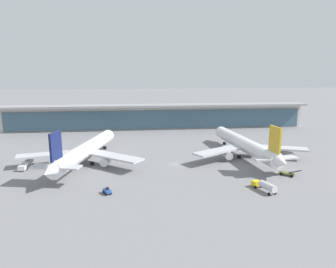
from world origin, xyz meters
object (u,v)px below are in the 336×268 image
object	(u,v)px
service_truck_by_tail_yellow	(265,186)
service_truck_at_far_stand_olive	(288,173)
service_truck_under_wing_blue	(107,191)
service_truck_on_taxiway_blue	(285,153)
airliner_left_stand	(85,150)
service_truck_near_nose_white	(27,163)
airliner_centre_stand	(245,145)

from	to	relation	value
service_truck_by_tail_yellow	service_truck_at_far_stand_olive	bearing A→B (deg)	41.73
service_truck_under_wing_blue	service_truck_on_taxiway_blue	bearing A→B (deg)	23.39
airliner_left_stand	service_truck_by_tail_yellow	size ratio (longest dim) A/B	6.94
service_truck_under_wing_blue	service_truck_by_tail_yellow	bearing A→B (deg)	-4.38
service_truck_near_nose_white	service_truck_under_wing_blue	world-z (taller)	service_truck_near_nose_white
service_truck_on_taxiway_blue	service_truck_at_far_stand_olive	size ratio (longest dim) A/B	1.51
service_truck_near_nose_white	service_truck_on_taxiway_blue	distance (m)	99.99
service_truck_near_nose_white	service_truck_by_tail_yellow	size ratio (longest dim) A/B	0.99
airliner_centre_stand	airliner_left_stand	bearing A→B (deg)	-178.48
airliner_left_stand	service_truck_on_taxiway_blue	xyz separation A→B (m)	(79.42, -0.71, -3.51)
service_truck_on_taxiway_blue	airliner_left_stand	bearing A→B (deg)	179.49
service_truck_by_tail_yellow	service_truck_on_taxiway_blue	xyz separation A→B (m)	(23.64, 33.33, 0.00)
service_truck_under_wing_blue	service_truck_on_taxiway_blue	world-z (taller)	service_truck_on_taxiway_blue
airliner_centre_stand	service_truck_on_taxiway_blue	distance (m)	16.74
service_truck_near_nose_white	service_truck_on_taxiway_blue	size ratio (longest dim) A/B	0.99
service_truck_near_nose_white	service_truck_at_far_stand_olive	bearing A→B (deg)	-11.91
airliner_left_stand	service_truck_by_tail_yellow	distance (m)	65.44
service_truck_under_wing_blue	service_truck_at_far_stand_olive	xyz separation A→B (m)	(58.89, 8.57, -0.07)
service_truck_on_taxiway_blue	service_truck_at_far_stand_olive	distance (m)	23.59
airliner_centre_stand	service_truck_at_far_stand_olive	size ratio (longest dim) A/B	10.63
airliner_centre_stand	service_truck_by_tail_yellow	distance (m)	36.66
airliner_left_stand	service_truck_near_nose_white	xyz separation A→B (m)	(-20.55, -3.04, -3.51)
airliner_centre_stand	service_truck_near_nose_white	world-z (taller)	airliner_centre_stand
service_truck_by_tail_yellow	service_truck_at_far_stand_olive	world-z (taller)	service_truck_by_tail_yellow
airliner_left_stand	service_truck_at_far_stand_olive	world-z (taller)	airliner_left_stand
airliner_centre_stand	service_truck_under_wing_blue	world-z (taller)	airliner_centre_stand
airliner_left_stand	service_truck_at_far_stand_olive	distance (m)	72.83
service_truck_under_wing_blue	service_truck_by_tail_yellow	world-z (taller)	service_truck_by_tail_yellow
service_truck_on_taxiway_blue	service_truck_by_tail_yellow	bearing A→B (deg)	-125.34
airliner_centre_stand	service_truck_near_nose_white	size ratio (longest dim) A/B	7.11
service_truck_on_taxiway_blue	service_truck_at_far_stand_olive	xyz separation A→B (m)	(-10.13, -21.28, -0.90)
service_truck_on_taxiway_blue	airliner_centre_stand	bearing A→B (deg)	171.61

